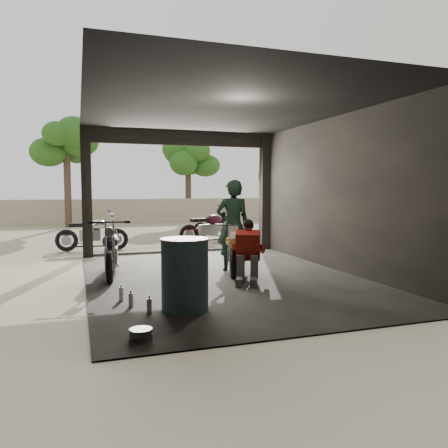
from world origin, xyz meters
TOP-DOWN VIEW (x-y plane):
  - ground at (0.00, 0.00)m, footprint 80.00×80.00m
  - garage at (0.00, 0.55)m, footprint 7.00×7.13m
  - boundary_wall at (0.00, 14.00)m, footprint 18.00×0.30m
  - tree_left at (-3.00, 12.50)m, footprint 2.20×2.20m
  - tree_right at (2.80, 14.00)m, footprint 2.20×2.20m
  - main_bike at (0.36, 0.39)m, footprint 1.10×1.70m
  - left_bike at (-2.00, 0.78)m, footprint 0.86×1.73m
  - outside_bike_a at (-2.24, 4.60)m, footprint 1.75×0.87m
  - outside_bike_b at (1.25, 4.96)m, footprint 1.87×1.04m
  - outside_bike_c at (1.87, 6.27)m, footprint 1.55×1.49m
  - rider at (0.43, 0.57)m, footprint 0.76×0.58m
  - mechanic at (0.26, -0.69)m, footprint 0.85×0.94m
  - stool at (1.12, 2.21)m, footprint 0.36×0.36m
  - helmet at (1.10, 2.21)m, footprint 0.33×0.34m
  - oil_drum at (-1.20, -2.00)m, footprint 0.76×0.76m
  - sign_post at (2.73, 3.70)m, footprint 0.82×0.08m

SIDE VIEW (x-z plane):
  - ground at x=0.00m, z-range 0.00..0.00m
  - stool at x=1.12m, z-range 0.17..0.67m
  - oil_drum at x=-1.20m, z-range 0.00..1.02m
  - outside_bike_c at x=1.87m, z-range 0.00..1.03m
  - main_bike at x=0.36m, z-range 0.00..1.05m
  - mechanic at x=0.26m, z-range 0.00..1.12m
  - left_bike at x=-2.00m, z-range 0.00..1.13m
  - outside_bike_a at x=-2.24m, z-range 0.00..1.14m
  - outside_bike_b at x=1.25m, z-range 0.00..1.20m
  - boundary_wall at x=0.00m, z-range 0.00..1.20m
  - helmet at x=1.10m, z-range 0.49..0.74m
  - rider at x=0.43m, z-range 0.00..1.89m
  - garage at x=0.00m, z-range -0.32..2.88m
  - sign_post at x=2.73m, z-range 0.44..2.91m
  - tree_right at x=2.80m, z-range 1.06..6.06m
  - tree_left at x=-3.00m, z-range 1.19..6.79m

